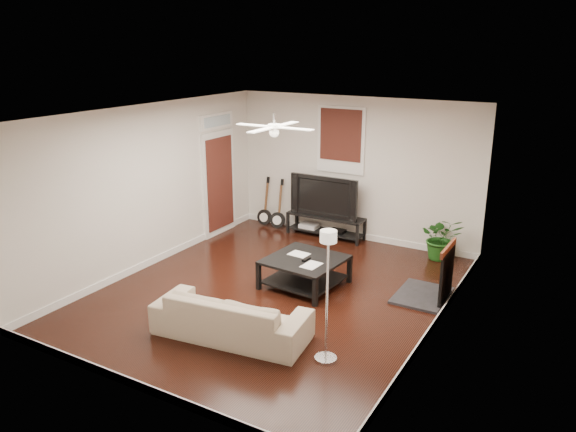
% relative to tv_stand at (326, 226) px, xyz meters
% --- Properties ---
extents(room, '(5.01, 6.01, 2.81)m').
position_rel_tv_stand_xyz_m(room, '(0.50, -2.78, 1.18)').
color(room, black).
rests_on(room, ground).
extents(brick_accent, '(0.02, 2.20, 2.80)m').
position_rel_tv_stand_xyz_m(brick_accent, '(2.98, -1.78, 1.18)').
color(brick_accent, brown).
rests_on(brick_accent, floor).
extents(fireplace, '(0.80, 1.10, 0.92)m').
position_rel_tv_stand_xyz_m(fireplace, '(2.70, -1.78, 0.24)').
color(fireplace, black).
rests_on(fireplace, floor).
extents(window_back, '(1.00, 0.06, 1.30)m').
position_rel_tv_stand_xyz_m(window_back, '(0.20, 0.19, 1.73)').
color(window_back, '#36150E').
rests_on(window_back, wall_back).
extents(door_left, '(0.08, 1.00, 2.50)m').
position_rel_tv_stand_xyz_m(door_left, '(-1.96, -0.88, 1.03)').
color(door_left, white).
rests_on(door_left, wall_left).
extents(tv_stand, '(1.60, 0.43, 0.45)m').
position_rel_tv_stand_xyz_m(tv_stand, '(0.00, 0.00, 0.00)').
color(tv_stand, black).
rests_on(tv_stand, floor).
extents(tv, '(1.43, 0.19, 0.82)m').
position_rel_tv_stand_xyz_m(tv, '(0.00, 0.02, 0.63)').
color(tv, black).
rests_on(tv, tv_stand).
extents(coffee_table, '(1.21, 1.21, 0.47)m').
position_rel_tv_stand_xyz_m(coffee_table, '(0.77, -2.33, 0.01)').
color(coffee_table, black).
rests_on(coffee_table, floor).
extents(sofa, '(2.17, 1.07, 0.61)m').
position_rel_tv_stand_xyz_m(sofa, '(0.70, -4.24, 0.08)').
color(sofa, '#C8B296').
rests_on(sofa, floor).
extents(floor_lamp, '(0.31, 0.31, 1.70)m').
position_rel_tv_stand_xyz_m(floor_lamp, '(2.05, -4.14, 0.63)').
color(floor_lamp, white).
rests_on(floor_lamp, floor).
extents(potted_plant, '(0.91, 0.86, 0.81)m').
position_rel_tv_stand_xyz_m(potted_plant, '(2.35, -0.07, 0.18)').
color(potted_plant, '#1B5317').
rests_on(potted_plant, floor).
extents(guitar_left, '(0.34, 0.26, 1.05)m').
position_rel_tv_stand_xyz_m(guitar_left, '(-1.44, -0.03, 0.30)').
color(guitar_left, black).
rests_on(guitar_left, floor).
extents(guitar_right, '(0.36, 0.29, 1.05)m').
position_rel_tv_stand_xyz_m(guitar_right, '(-1.09, -0.06, 0.30)').
color(guitar_right, black).
rests_on(guitar_right, floor).
extents(ceiling_fan, '(1.24, 1.24, 0.32)m').
position_rel_tv_stand_xyz_m(ceiling_fan, '(0.50, -2.78, 2.38)').
color(ceiling_fan, white).
rests_on(ceiling_fan, ceiling).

